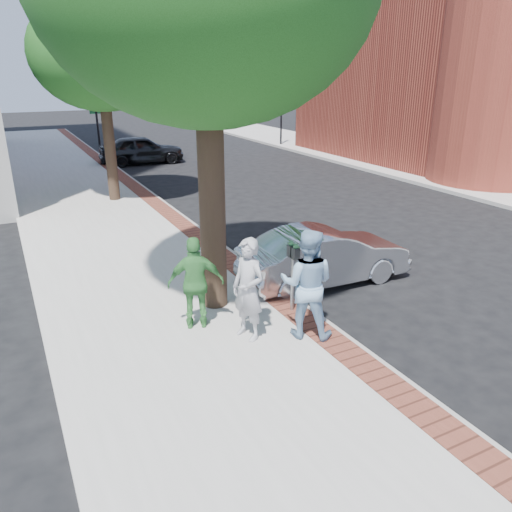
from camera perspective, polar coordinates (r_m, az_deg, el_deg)
ground at (r=9.42m, az=3.33°, el=-10.04°), size 120.00×120.00×0.00m
sidewalk at (r=15.91m, az=-16.24°, el=2.50°), size 5.00×60.00×0.15m
brick_strip at (r=16.40m, az=-8.74°, el=3.92°), size 0.60×60.00×0.01m
curb at (r=16.53m, az=-7.57°, el=3.82°), size 0.10×60.00×0.15m
sidewalk_far at (r=24.38m, az=23.92°, el=7.68°), size 5.00×60.00×0.15m
church at (r=32.28m, az=26.44°, el=23.03°), size 19.00×16.00×20.40m
signal_near at (r=29.50m, az=-17.73°, el=14.72°), size 0.70×0.15×3.80m
signal_far at (r=33.51m, az=2.91°, el=16.22°), size 0.70×0.15×3.80m
tree_far at (r=19.31m, az=-17.38°, el=21.23°), size 4.80×4.80×7.14m
parking_meter at (r=9.90m, az=4.25°, el=-0.73°), size 0.12×0.32×1.47m
person_gray at (r=8.92m, az=-0.89°, el=-3.85°), size 0.66×0.81×1.91m
person_officer at (r=9.02m, az=5.85°, el=-3.19°), size 1.26×1.23×2.05m
person_green at (r=9.38m, az=-6.88°, el=-3.10°), size 1.14×0.75×1.80m
sedan_silver at (r=11.84m, az=7.86°, el=0.03°), size 4.13×1.56×1.35m
bg_car at (r=27.95m, az=-12.95°, el=11.78°), size 4.53×2.10×1.50m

